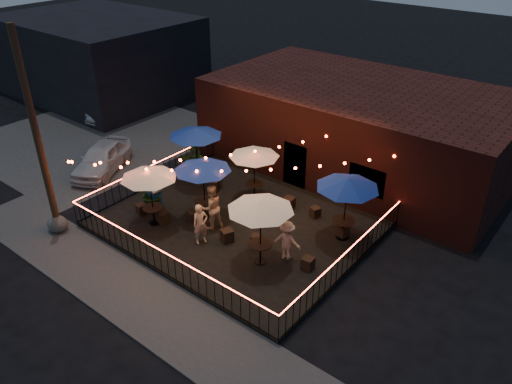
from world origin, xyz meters
TOP-DOWN VIEW (x-y plane):
  - ground at (0.00, 0.00)m, footprint 110.00×110.00m
  - patio at (0.00, 2.00)m, footprint 10.00×8.00m
  - sidewalk at (0.00, -3.25)m, footprint 18.00×2.50m
  - parking_lot at (-12.00, 4.00)m, footprint 11.00×12.00m
  - brick_building at (1.00, 9.99)m, footprint 14.00×8.00m
  - background_building at (-18.00, 9.00)m, footprint 12.00×9.00m
  - utility_pole at (-5.40, -2.60)m, footprint 0.26×0.26m
  - fence_front at (0.00, -2.00)m, footprint 10.00×0.04m
  - fence_left at (-5.00, 2.00)m, footprint 0.04×8.00m
  - fence_right at (5.00, 2.00)m, footprint 0.04×8.00m
  - festoon_lights at (-1.01, 1.70)m, footprint 10.02×8.72m
  - cafe_table_0 at (-2.61, -0.03)m, footprint 2.78×2.78m
  - cafe_table_1 at (-3.72, 3.63)m, footprint 2.97×2.97m
  - cafe_table_2 at (-1.36, 1.61)m, footprint 2.69×2.69m
  - cafe_table_3 at (-0.72, 4.02)m, footprint 2.25×2.25m
  - cafe_table_4 at (2.25, 0.66)m, footprint 3.02×3.02m
  - cafe_table_5 at (3.80, 3.79)m, footprint 2.69×2.69m
  - bistro_chair_0 at (-3.58, 0.14)m, footprint 0.42×0.42m
  - bistro_chair_1 at (-2.37, 0.22)m, footprint 0.46×0.46m
  - bistro_chair_2 at (-4.31, 3.60)m, footprint 0.37×0.37m
  - bistro_chair_3 at (-2.54, 3.44)m, footprint 0.55×0.55m
  - bistro_chair_4 at (-1.52, 1.07)m, footprint 0.47×0.47m
  - bistro_chair_5 at (0.48, 0.87)m, footprint 0.55×0.55m
  - bistro_chair_6 at (-0.11, 4.08)m, footprint 0.37×0.37m
  - bistro_chair_7 at (0.95, 4.27)m, footprint 0.47×0.47m
  - bistro_chair_8 at (1.50, 1.36)m, footprint 0.47×0.47m
  - bistro_chair_9 at (3.79, 1.38)m, footprint 0.42×0.42m
  - bistro_chair_10 at (2.16, 4.40)m, footprint 0.46×0.46m
  - bistro_chair_11 at (3.75, 3.88)m, footprint 0.47×0.47m
  - patron_a at (-0.24, 0.22)m, footprint 0.59×0.69m
  - patron_b at (-0.60, 1.20)m, footprint 1.00×1.11m
  - patron_c at (2.85, 1.41)m, footprint 1.11×0.81m
  - potted_shrub_a at (-3.53, 0.77)m, footprint 1.40×1.28m
  - potted_shrub_b at (-4.00, 3.40)m, footprint 0.93×0.82m
  - potted_shrub_c at (-4.51, 4.31)m, footprint 1.12×1.12m
  - cooler at (-3.64, 0.92)m, footprint 0.68×0.55m
  - boulder at (-5.34, -2.64)m, footprint 1.11×1.04m
  - car_white at (-8.21, 1.66)m, footprint 3.35×4.38m
  - car_silver at (-13.25, 6.67)m, footprint 2.49×4.70m

SIDE VIEW (x-z plane):
  - ground at x=0.00m, z-range 0.00..0.00m
  - parking_lot at x=-12.00m, z-range 0.00..0.02m
  - sidewalk at x=0.00m, z-range 0.00..0.05m
  - patio at x=0.00m, z-range 0.00..0.15m
  - boulder at x=-5.34m, z-range 0.00..0.69m
  - bistro_chair_6 at x=-0.11m, z-range 0.15..0.55m
  - bistro_chair_2 at x=-4.31m, z-range 0.15..0.55m
  - bistro_chair_0 at x=-3.58m, z-range 0.15..0.57m
  - bistro_chair_10 at x=2.16m, z-range 0.15..0.57m
  - bistro_chair_8 at x=1.50m, z-range 0.15..0.58m
  - bistro_chair_4 at x=-1.52m, z-range 0.15..0.59m
  - bistro_chair_9 at x=3.79m, z-range 0.15..0.61m
  - bistro_chair_11 at x=3.75m, z-range 0.15..0.61m
  - bistro_chair_5 at x=0.48m, z-range 0.15..0.64m
  - bistro_chair_3 at x=-2.54m, z-range 0.15..0.64m
  - bistro_chair_1 at x=-2.37m, z-range 0.15..0.64m
  - bistro_chair_7 at x=0.95m, z-range 0.15..0.65m
  - cooler at x=-3.64m, z-range 0.16..0.96m
  - fence_front at x=0.00m, z-range 0.14..1.18m
  - fence_left at x=-5.00m, z-range 0.14..1.18m
  - fence_right at x=5.00m, z-range 0.14..1.18m
  - car_white at x=-8.21m, z-range 0.00..1.39m
  - car_silver at x=-13.25m, z-range 0.00..1.47m
  - potted_shrub_a at x=-3.53m, z-range 0.15..1.49m
  - potted_shrub_b at x=-4.00m, z-range 0.15..1.59m
  - patron_c at x=2.85m, z-range 0.15..1.68m
  - potted_shrub_c at x=-4.51m, z-range 0.15..1.70m
  - patron_a at x=-0.24m, z-range 0.15..1.77m
  - patron_b at x=-0.60m, z-range 0.15..2.03m
  - brick_building at x=1.00m, z-range 0.00..4.00m
  - cafe_table_3 at x=-0.72m, z-range 1.12..3.47m
  - cafe_table_0 at x=-2.61m, z-range 1.15..3.58m
  - cafe_table_2 at x=-1.36m, z-range 1.18..3.69m
  - cafe_table_4 at x=2.25m, z-range 1.21..3.77m
  - background_building at x=-18.00m, z-range 0.00..5.00m
  - cafe_table_5 at x=3.80m, z-range 1.22..3.80m
  - festoon_lights at x=-1.01m, z-range 1.86..3.18m
  - cafe_table_1 at x=-3.72m, z-range 1.24..3.87m
  - utility_pole at x=-5.40m, z-range 0.00..8.00m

